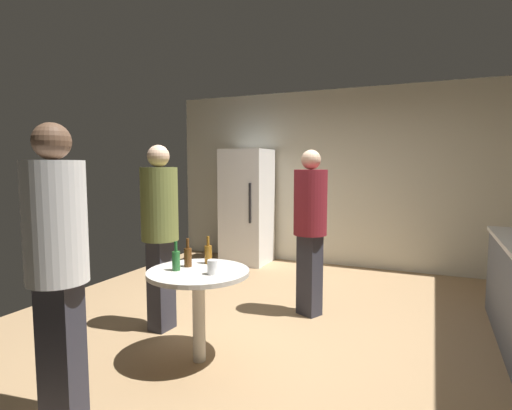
{
  "coord_description": "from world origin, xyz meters",
  "views": [
    {
      "loc": [
        1.42,
        -3.6,
        1.55
      ],
      "look_at": [
        -0.19,
        0.05,
        1.16
      ],
      "focal_mm": 28.44,
      "sensor_mm": 36.0,
      "label": 1
    }
  ],
  "objects": [
    {
      "name": "ground_plane",
      "position": [
        0.0,
        0.0,
        -0.05
      ],
      "size": [
        5.2,
        5.2,
        0.1
      ],
      "primitive_type": "cube",
      "color": "#9E7C56"
    },
    {
      "name": "wall_back",
      "position": [
        0.0,
        2.63,
        1.35
      ],
      "size": [
        5.32,
        0.06,
        2.7
      ],
      "primitive_type": "cube",
      "color": "beige",
      "rests_on": "ground_plane"
    },
    {
      "name": "refrigerator",
      "position": [
        -1.29,
        2.2,
        0.9
      ],
      "size": [
        0.7,
        0.68,
        1.8
      ],
      "color": "white",
      "rests_on": "ground_plane"
    },
    {
      "name": "foreground_table",
      "position": [
        -0.24,
        -0.95,
        0.63
      ],
      "size": [
        0.8,
        0.8,
        0.73
      ],
      "color": "beige",
      "rests_on": "ground_plane"
    },
    {
      "name": "beer_bottle_amber",
      "position": [
        -0.28,
        -0.73,
        0.82
      ],
      "size": [
        0.06,
        0.06,
        0.23
      ],
      "color": "#8C5919",
      "rests_on": "foreground_table"
    },
    {
      "name": "beer_bottle_brown",
      "position": [
        -0.38,
        -0.88,
        0.82
      ],
      "size": [
        0.06,
        0.06,
        0.23
      ],
      "color": "#593314",
      "rests_on": "foreground_table"
    },
    {
      "name": "beer_bottle_green",
      "position": [
        -0.4,
        -1.02,
        0.82
      ],
      "size": [
        0.06,
        0.06,
        0.23
      ],
      "color": "#26662D",
      "rests_on": "foreground_table"
    },
    {
      "name": "plastic_cup_white",
      "position": [
        -0.08,
        -1.01,
        0.79
      ],
      "size": [
        0.08,
        0.08,
        0.11
      ],
      "primitive_type": "cylinder",
      "color": "white",
      "rests_on": "foreground_table"
    },
    {
      "name": "person_in_maroon_shirt",
      "position": [
        0.27,
        0.38,
        1.0
      ],
      "size": [
        0.45,
        0.45,
        1.71
      ],
      "rotation": [
        0.0,
        0.0,
        -2.03
      ],
      "color": "#2D2D38",
      "rests_on": "ground_plane"
    },
    {
      "name": "person_in_olive_shirt",
      "position": [
        -0.9,
        -0.55,
        1.02
      ],
      "size": [
        0.36,
        0.36,
        1.74
      ],
      "rotation": [
        0.0,
        0.0,
        -0.07
      ],
      "color": "#2D2D38",
      "rests_on": "ground_plane"
    },
    {
      "name": "person_in_white_shirt",
      "position": [
        -0.54,
        -1.98,
        1.05
      ],
      "size": [
        0.39,
        0.39,
        1.79
      ],
      "rotation": [
        0.0,
        0.0,
        1.72
      ],
      "color": "#2D2D38",
      "rests_on": "ground_plane"
    }
  ]
}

